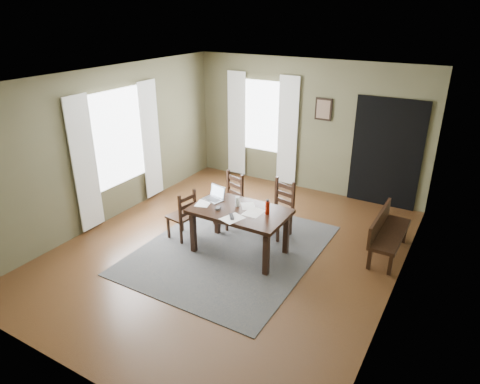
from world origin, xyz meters
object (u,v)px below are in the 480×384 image
Objects in this scene: chair_back_left at (229,200)px; laptop at (215,196)px; chair_back_right at (279,209)px; water_bottle at (267,207)px; bench at (386,230)px; dining_table at (240,215)px; chair_end at (183,216)px.

chair_back_left is 0.71m from laptop.
chair_back_left is 0.93m from chair_back_right.
water_bottle is (1.08, -0.67, 0.39)m from chair_back_left.
laptop reaches higher than bench.
water_bottle is (0.16, -0.77, 0.39)m from chair_back_right.
dining_table is 2.29m from bench.
chair_end is 1.61m from chair_back_right.
chair_end is 0.91× the size of chair_back_right.
chair_back_left is (-0.65, 0.75, -0.20)m from dining_table.
bench is at bearing 121.11° from chair_end.
laptop is at bearing 125.18° from chair_end.
dining_table is at bearing -168.99° from water_bottle.
dining_table reaches higher than bench.
chair_end is at bearing -173.16° from water_bottle.
laptop reaches higher than chair_back_right.
laptop is (-0.54, 0.14, 0.15)m from dining_table.
dining_table is 4.04× the size of laptop.
dining_table is at bearing -93.85° from chair_back_right.
laptop is at bearing 165.15° from dining_table.
chair_back_right is at bearing 135.32° from chair_end.
chair_end reaches higher than bench.
chair_end is at bearing -141.14° from laptop.
chair_end is 0.93m from chair_back_left.
bench is 3.41× the size of laptop.
chair_end is 0.92× the size of chair_back_left.
dining_table is at bearing 118.91° from bench.
chair_back_right is (0.28, 0.85, -0.19)m from dining_table.
chair_back_left is 2.66m from bench.
chair_back_right is 1.73m from bench.
dining_table is 1.01m from chair_back_left.
chair_back_right is 2.61× the size of laptop.
chair_back_right is at bearing 101.48° from water_bottle.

